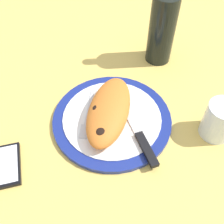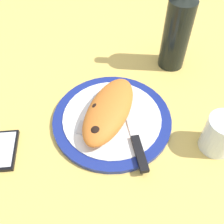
{
  "view_description": "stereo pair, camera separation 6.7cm",
  "coord_description": "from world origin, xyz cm",
  "px_view_note": "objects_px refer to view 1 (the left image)",
  "views": [
    {
      "loc": [
        42.42,
        -4.13,
        55.84
      ],
      "look_at": [
        0.0,
        0.0,
        3.58
      ],
      "focal_mm": 42.71,
      "sensor_mm": 36.0,
      "label": 1
    },
    {
      "loc": [
        42.54,
        2.6,
        55.84
      ],
      "look_at": [
        0.0,
        0.0,
        3.58
      ],
      "focal_mm": 42.71,
      "sensor_mm": 36.0,
      "label": 2
    }
  ],
  "objects_px": {
    "fork": "(87,117)",
    "wine_bottle": "(163,25)",
    "water_glass": "(219,122)",
    "smartphone": "(6,166)",
    "knife": "(140,138)",
    "calzone": "(109,110)",
    "plate": "(112,119)"
  },
  "relations": [
    {
      "from": "fork",
      "to": "wine_bottle",
      "type": "height_order",
      "value": "wine_bottle"
    },
    {
      "from": "fork",
      "to": "wine_bottle",
      "type": "bearing_deg",
      "value": 135.17
    },
    {
      "from": "plate",
      "to": "smartphone",
      "type": "bearing_deg",
      "value": -66.75
    },
    {
      "from": "fork",
      "to": "water_glass",
      "type": "bearing_deg",
      "value": 78.25
    },
    {
      "from": "calzone",
      "to": "knife",
      "type": "distance_m",
      "value": 0.11
    },
    {
      "from": "knife",
      "to": "wine_bottle",
      "type": "xyz_separation_m",
      "value": [
        -0.31,
        0.11,
        0.1
      ]
    },
    {
      "from": "water_glass",
      "to": "plate",
      "type": "bearing_deg",
      "value": -103.7
    },
    {
      "from": "plate",
      "to": "wine_bottle",
      "type": "distance_m",
      "value": 0.32
    },
    {
      "from": "calzone",
      "to": "water_glass",
      "type": "bearing_deg",
      "value": 76.23
    },
    {
      "from": "plate",
      "to": "calzone",
      "type": "relative_size",
      "value": 1.23
    },
    {
      "from": "smartphone",
      "to": "water_glass",
      "type": "height_order",
      "value": "water_glass"
    },
    {
      "from": "plate",
      "to": "calzone",
      "type": "bearing_deg",
      "value": -106.06
    },
    {
      "from": "smartphone",
      "to": "wine_bottle",
      "type": "xyz_separation_m",
      "value": [
        -0.35,
        0.43,
        0.12
      ]
    },
    {
      "from": "fork",
      "to": "wine_bottle",
      "type": "relative_size",
      "value": 0.54
    },
    {
      "from": "calzone",
      "to": "water_glass",
      "type": "height_order",
      "value": "water_glass"
    },
    {
      "from": "smartphone",
      "to": "fork",
      "type": "bearing_deg",
      "value": 120.61
    },
    {
      "from": "plate",
      "to": "smartphone",
      "type": "height_order",
      "value": "plate"
    },
    {
      "from": "calzone",
      "to": "wine_bottle",
      "type": "relative_size",
      "value": 0.84
    },
    {
      "from": "knife",
      "to": "wine_bottle",
      "type": "height_order",
      "value": "wine_bottle"
    },
    {
      "from": "calzone",
      "to": "plate",
      "type": "bearing_deg",
      "value": 73.94
    },
    {
      "from": "knife",
      "to": "smartphone",
      "type": "height_order",
      "value": "knife"
    },
    {
      "from": "fork",
      "to": "knife",
      "type": "height_order",
      "value": "knife"
    },
    {
      "from": "fork",
      "to": "smartphone",
      "type": "height_order",
      "value": "fork"
    },
    {
      "from": "knife",
      "to": "water_glass",
      "type": "distance_m",
      "value": 0.19
    },
    {
      "from": "knife",
      "to": "water_glass",
      "type": "height_order",
      "value": "water_glass"
    },
    {
      "from": "plate",
      "to": "water_glass",
      "type": "relative_size",
      "value": 3.16
    },
    {
      "from": "plate",
      "to": "wine_bottle",
      "type": "relative_size",
      "value": 1.03
    },
    {
      "from": "smartphone",
      "to": "calzone",
      "type": "bearing_deg",
      "value": 114.34
    },
    {
      "from": "smartphone",
      "to": "water_glass",
      "type": "xyz_separation_m",
      "value": [
        -0.05,
        0.51,
        0.04
      ]
    },
    {
      "from": "calzone",
      "to": "smartphone",
      "type": "relative_size",
      "value": 2.11
    },
    {
      "from": "knife",
      "to": "smartphone",
      "type": "relative_size",
      "value": 2.01
    },
    {
      "from": "water_glass",
      "to": "wine_bottle",
      "type": "relative_size",
      "value": 0.33
    }
  ]
}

